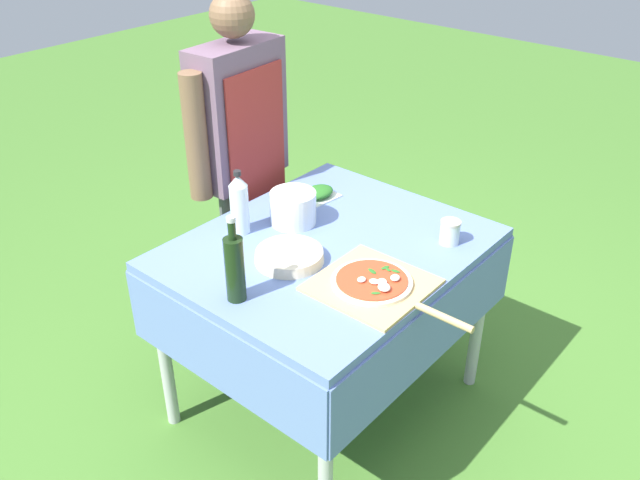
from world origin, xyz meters
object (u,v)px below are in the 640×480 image
at_px(oil_bottle, 235,267).
at_px(mixing_tub, 293,208).
at_px(water_bottle, 239,204).
at_px(plate_stack, 289,256).
at_px(pizza_on_peel, 375,285).
at_px(sauce_jar, 450,233).
at_px(person_cook, 241,147).
at_px(herb_container, 318,193).
at_px(prep_table, 328,267).

height_order(oil_bottle, mixing_tub, oil_bottle).
distance_m(water_bottle, plate_stack, 0.30).
height_order(pizza_on_peel, sauce_jar, sauce_jar).
distance_m(person_cook, oil_bottle, 0.90).
xyz_separation_m(oil_bottle, water_bottle, (0.31, 0.30, -0.00)).
height_order(herb_container, plate_stack, herb_container).
distance_m(pizza_on_peel, water_bottle, 0.62).
distance_m(prep_table, herb_container, 0.39).
bearing_deg(herb_container, sauce_jar, -86.30).
bearing_deg(pizza_on_peel, prep_table, 68.55).
distance_m(plate_stack, sauce_jar, 0.59).
bearing_deg(prep_table, sauce_jar, -47.90).
distance_m(oil_bottle, water_bottle, 0.43).
xyz_separation_m(oil_bottle, plate_stack, (0.28, 0.02, -0.10)).
relative_size(prep_table, sauce_jar, 12.42).
xyz_separation_m(prep_table, pizza_on_peel, (-0.11, -0.29, 0.11)).
height_order(mixing_tub, plate_stack, mixing_tub).
bearing_deg(herb_container, prep_table, -133.97).
bearing_deg(pizza_on_peel, person_cook, 71.44).
xyz_separation_m(herb_container, plate_stack, (-0.43, -0.24, -0.00)).
relative_size(pizza_on_peel, mixing_tub, 3.14).
relative_size(prep_table, plate_stack, 4.58).
height_order(herb_container, mixing_tub, mixing_tub).
bearing_deg(person_cook, prep_table, 69.67).
bearing_deg(pizza_on_peel, herb_container, 55.97).
distance_m(oil_bottle, mixing_tub, 0.53).
distance_m(pizza_on_peel, sauce_jar, 0.41).
bearing_deg(mixing_tub, plate_stack, -140.65).
bearing_deg(prep_table, herb_container, 46.03).
relative_size(mixing_tub, sauce_jar, 1.96).
xyz_separation_m(water_bottle, mixing_tub, (0.18, -0.10, -0.05)).
bearing_deg(water_bottle, mixing_tub, -30.08).
distance_m(person_cook, mixing_tub, 0.47).
bearing_deg(prep_table, mixing_tub, 78.50).
bearing_deg(pizza_on_peel, plate_stack, 99.90).
bearing_deg(person_cook, sauce_jar, 92.53).
bearing_deg(sauce_jar, mixing_tub, 115.40).
xyz_separation_m(oil_bottle, mixing_tub, (0.49, 0.20, -0.06)).
distance_m(water_bottle, sauce_jar, 0.78).
xyz_separation_m(oil_bottle, sauce_jar, (0.75, -0.34, -0.08)).
xyz_separation_m(pizza_on_peel, oil_bottle, (-0.34, 0.30, 0.11)).
bearing_deg(prep_table, water_bottle, 113.73).
relative_size(person_cook, plate_stack, 6.35).
bearing_deg(plate_stack, sauce_jar, -37.60).
bearing_deg(prep_table, plate_stack, 169.35).
relative_size(prep_table, pizza_on_peel, 2.01).
height_order(oil_bottle, plate_stack, oil_bottle).
height_order(person_cook, water_bottle, person_cook).
xyz_separation_m(person_cook, sauce_jar, (0.11, -0.97, -0.11)).
relative_size(herb_container, mixing_tub, 1.00).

